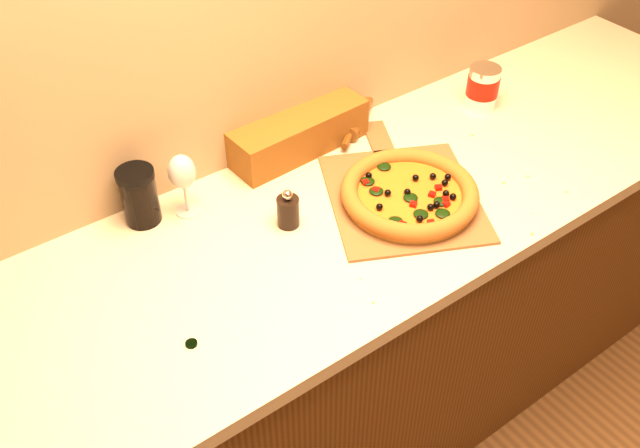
{
  "coord_description": "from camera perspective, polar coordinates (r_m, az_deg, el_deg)",
  "views": [
    {
      "loc": [
        -0.76,
        0.41,
        2.02
      ],
      "look_at": [
        -0.06,
        1.38,
        0.96
      ],
      "focal_mm": 40.0,
      "sensor_mm": 36.0,
      "label": 1
    }
  ],
  "objects": [
    {
      "name": "countertop",
      "position": [
        1.71,
        0.69,
        -0.29
      ],
      "size": [
        2.84,
        0.68,
        0.04
      ],
      "primitive_type": "cube",
      "color": "beige",
      "rests_on": "cabinet"
    },
    {
      "name": "rolling_pin",
      "position": [
        2.03,
        3.16,
        8.84
      ],
      "size": [
        0.28,
        0.22,
        0.05
      ],
      "rotation": [
        0.0,
        0.0,
        0.66
      ],
      "color": "#562D0E",
      "rests_on": "countertop"
    },
    {
      "name": "pizza",
      "position": [
        1.74,
        7.17,
        2.43
      ],
      "size": [
        0.34,
        0.34,
        0.05
      ],
      "color": "#B8882E",
      "rests_on": "pizza_peel"
    },
    {
      "name": "coffee_canister",
      "position": [
        2.12,
        12.89,
        10.66
      ],
      "size": [
        0.09,
        0.09,
        0.12
      ],
      "color": "silver",
      "rests_on": "countertop"
    },
    {
      "name": "pizza_peel",
      "position": [
        1.78,
        6.54,
        2.44
      ],
      "size": [
        0.5,
        0.57,
        0.01
      ],
      "rotation": [
        0.0,
        0.0,
        -0.46
      ],
      "color": "brown",
      "rests_on": "countertop"
    },
    {
      "name": "bread_bag",
      "position": [
        1.89,
        -1.75,
        7.29
      ],
      "size": [
        0.39,
        0.15,
        0.11
      ],
      "primitive_type": "cube",
      "rotation": [
        0.0,
        0.0,
        0.05
      ],
      "color": "brown",
      "rests_on": "countertop"
    },
    {
      "name": "wine_glass",
      "position": [
        1.68,
        -10.97,
        4.0
      ],
      "size": [
        0.07,
        0.07,
        0.16
      ],
      "color": "silver",
      "rests_on": "countertop"
    },
    {
      "name": "pepper_grinder",
      "position": [
        1.66,
        -2.57,
        1.08
      ],
      "size": [
        0.05,
        0.05,
        0.1
      ],
      "color": "black",
      "rests_on": "countertop"
    },
    {
      "name": "cabinet",
      "position": [
        2.04,
        0.59,
        -9.74
      ],
      "size": [
        2.8,
        0.65,
        0.86
      ],
      "primitive_type": "cube",
      "color": "#4D2A10",
      "rests_on": "ground"
    },
    {
      "name": "dark_jar",
      "position": [
        1.71,
        -14.27,
        2.19
      ],
      "size": [
        0.09,
        0.09,
        0.14
      ],
      "color": "black",
      "rests_on": "countertop"
    },
    {
      "name": "bottle_cap",
      "position": [
        1.46,
        -10.25,
        -9.39
      ],
      "size": [
        0.03,
        0.03,
        0.01
      ],
      "primitive_type": "cylinder",
      "rotation": [
        0.0,
        0.0,
        -0.06
      ],
      "color": "black",
      "rests_on": "countertop"
    }
  ]
}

